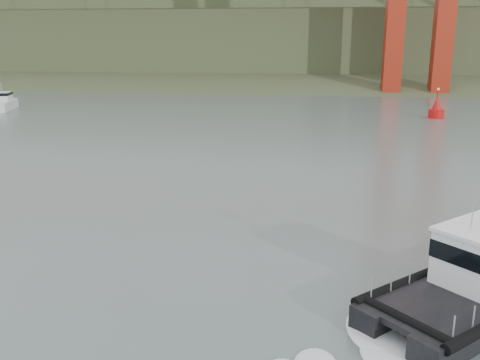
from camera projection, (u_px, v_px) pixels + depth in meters
The scene contains 5 objects.
ground at pixel (217, 272), 22.88m from camera, with size 400.00×400.00×0.00m, color #4D5C58.
headlands at pixel (294, 47), 141.31m from camera, with size 500.00×105.36×27.12m.
patrol_boat at pixel (480, 278), 19.59m from camera, with size 9.52×9.17×4.71m.
motorboat at pixel (3, 103), 73.07m from camera, with size 3.92×7.10×3.71m.
nav_buoy at pixel (436, 110), 65.66m from camera, with size 1.87×1.87×3.89m.
Camera 1 is at (3.54, -20.79, 9.77)m, focal length 40.00 mm.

